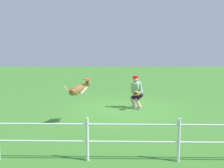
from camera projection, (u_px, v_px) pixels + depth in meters
ground_plane at (126, 109)px, 9.46m from camera, size 60.00×60.00×0.00m
person at (136, 91)px, 9.53m from camera, size 0.58×0.71×1.29m
dog at (79, 89)px, 7.33m from camera, size 0.76×0.78×0.49m
frisbee_flying at (87, 79)px, 7.40m from camera, size 0.34×0.34×0.05m
frisbee_held at (136, 95)px, 9.16m from camera, size 0.32×0.32×0.08m
fence at (133, 136)px, 4.86m from camera, size 16.69×0.06×0.90m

